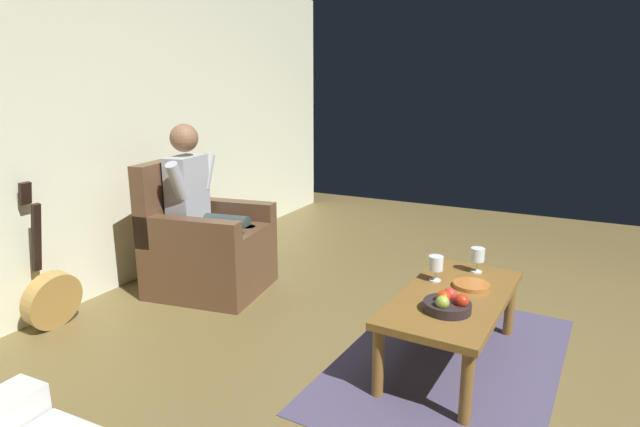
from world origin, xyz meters
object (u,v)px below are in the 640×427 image
Objects in this scene: guitar at (51,296)px; armchair at (205,247)px; coffee_table at (453,304)px; wine_glass_far at (477,256)px; decorative_dish at (472,285)px; fruit_bowl at (448,304)px; wine_glass_near at (436,265)px; person_seated at (203,204)px.

armchair is at bearing 154.23° from guitar.
coffee_table is 7.47× the size of wine_glass_far.
coffee_table is 0.45m from wine_glass_far.
wine_glass_far is 0.74× the size of decorative_dish.
coffee_table is 4.72× the size of fruit_bowl.
guitar reaches higher than wine_glass_near.
armchair reaches higher than wine_glass_near.
armchair is at bearing -92.55° from decorative_dish.
armchair is at bearing -92.57° from wine_glass_near.
wine_glass_near is 0.43m from fruit_bowl.
coffee_table is 0.18m from decorative_dish.
wine_glass_far is (-0.18, 1.98, 0.18)m from armchair.
fruit_bowl is 0.39m from decorative_dish.
person_seated is at bearing -92.58° from wine_glass_near.
wine_glass_near is at bearing 78.55° from armchair.
fruit_bowl is (-0.50, 2.43, 0.23)m from guitar.
fruit_bowl is (0.23, 0.02, 0.10)m from coffee_table.
person_seated is at bearing 90.00° from armchair.
armchair is 4.79× the size of decorative_dish.
armchair is 2.00m from wine_glass_far.
coffee_table is 0.25m from fruit_bowl.
wine_glass_far is at bearing 115.24° from guitar.
guitar is at bearing -73.02° from coffee_table.
fruit_bowl is at bearing 67.53° from armchair.
guitar is 2.64m from decorative_dish.
wine_glass_far is at bearing 177.97° from fruit_bowl.
wine_glass_near is (-0.90, 2.26, 0.29)m from guitar.
guitar is 6.22× the size of wine_glass_far.
coffee_table is 0.27m from wine_glass_near.
wine_glass_far is at bearing 86.30° from person_seated.
guitar is at bearing -78.31° from fruit_bowl.
person_seated is 6.09× the size of decorative_dish.
decorative_dish is at bearing 173.12° from fruit_bowl.
coffee_table is 1.20× the size of guitar.
guitar reaches higher than coffee_table.
person_seated is at bearing -103.61° from fruit_bowl.
decorative_dish is (0.27, 0.02, -0.09)m from wine_glass_far.
armchair is 6.44× the size of wine_glass_far.
coffee_table is at bearing 42.69° from wine_glass_near.
guitar is 2.45m from wine_glass_near.
guitar is at bearing -68.38° from wine_glass_near.
fruit_bowl is at bearing 101.69° from guitar.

